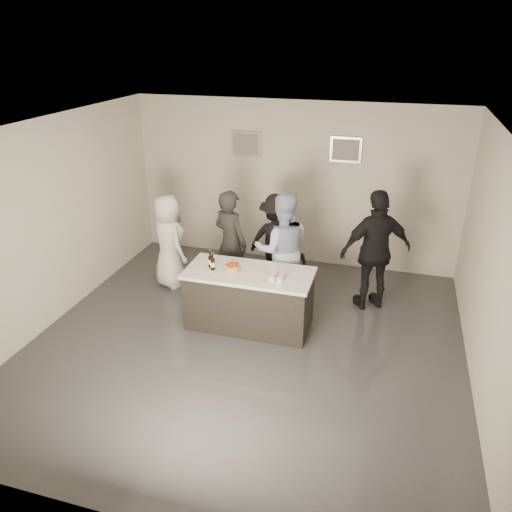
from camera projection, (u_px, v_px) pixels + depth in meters
name	position (u px, v px, depth m)	size (l,w,h in m)	color
floor	(246.00, 343.00, 7.14)	(6.00, 6.00, 0.00)	#3D3D42
ceiling	(244.00, 131.00, 5.89)	(6.00, 6.00, 0.00)	white
wall_back	(294.00, 184.00, 9.14)	(6.00, 0.04, 3.00)	beige
wall_front	(132.00, 394.00, 3.89)	(6.00, 0.04, 3.00)	beige
wall_left	(49.00, 224.00, 7.27)	(0.04, 6.00, 3.00)	beige
wall_right	(493.00, 276.00, 5.76)	(0.04, 6.00, 3.00)	beige
picture_left	(246.00, 144.00, 9.05)	(0.54, 0.04, 0.44)	#B2B2B7
picture_right	(346.00, 150.00, 8.59)	(0.54, 0.04, 0.44)	#B2B2B7
bar_counter	(249.00, 299.00, 7.39)	(1.86, 0.86, 0.90)	white
cake	(233.00, 268.00, 7.23)	(0.23, 0.23, 0.07)	orange
beer_bottle_a	(210.00, 259.00, 7.30)	(0.07, 0.07, 0.26)	black
beer_bottle_b	(213.00, 261.00, 7.21)	(0.07, 0.07, 0.26)	black
tumbler_cluster	(278.00, 276.00, 6.99)	(0.19, 0.30, 0.08)	orange
candles	(219.00, 277.00, 7.05)	(0.24, 0.08, 0.01)	pink
person_main_black	(230.00, 243.00, 8.21)	(0.65, 0.43, 1.78)	#242424
person_main_blue	(282.00, 250.00, 7.87)	(0.90, 0.70, 1.84)	#B0C1E6
person_guest_left	(169.00, 241.00, 8.47)	(0.79, 0.51, 1.62)	white
person_guest_right	(376.00, 251.00, 7.70)	(1.14, 0.47, 1.95)	black
person_guest_back	(277.00, 242.00, 8.40)	(1.07, 0.62, 1.66)	black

